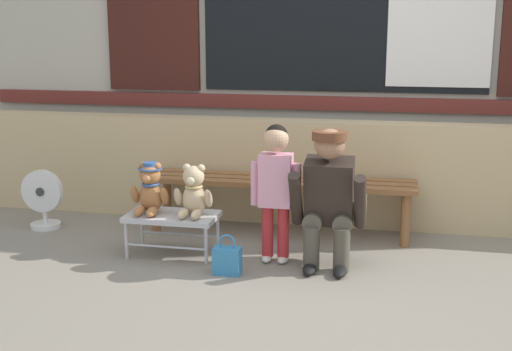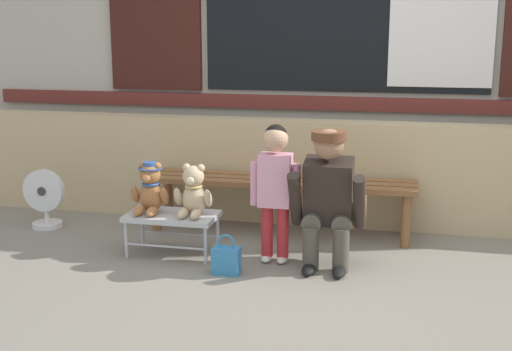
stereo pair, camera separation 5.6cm
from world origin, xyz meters
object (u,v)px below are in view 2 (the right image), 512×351
object	(u,v)px
wooden_bench_long	(280,187)
floor_fan	(45,199)
small_display_bench	(172,218)
teddy_bear_plain	(193,192)
handbag_on_ground	(226,260)
adult_crouching	(330,198)
teddy_bear_with_hat	(150,189)
child_standing	(275,178)

from	to	relation	value
wooden_bench_long	floor_fan	world-z (taller)	floor_fan
small_display_bench	teddy_bear_plain	distance (m)	0.25
wooden_bench_long	teddy_bear_plain	xyz separation A→B (m)	(-0.49, -0.66, 0.09)
teddy_bear_plain	handbag_on_ground	bearing A→B (deg)	-43.12
teddy_bear_plain	floor_fan	world-z (taller)	teddy_bear_plain
adult_crouching	handbag_on_ground	world-z (taller)	adult_crouching
adult_crouching	teddy_bear_plain	bearing A→B (deg)	179.14
wooden_bench_long	handbag_on_ground	size ratio (longest dim) A/B	7.72
teddy_bear_with_hat	teddy_bear_plain	xyz separation A→B (m)	(0.32, -0.00, -0.01)
child_standing	floor_fan	xyz separation A→B (m)	(-1.97, 0.39, -0.35)
wooden_bench_long	small_display_bench	xyz separation A→B (m)	(-0.65, -0.67, -0.11)
child_standing	handbag_on_ground	distance (m)	0.64
teddy_bear_with_hat	handbag_on_ground	distance (m)	0.80
wooden_bench_long	teddy_bear_plain	world-z (taller)	teddy_bear_plain
teddy_bear_with_hat	adult_crouching	distance (m)	1.27
teddy_bear_plain	wooden_bench_long	bearing A→B (deg)	53.73
small_display_bench	teddy_bear_plain	size ratio (longest dim) A/B	1.76
teddy_bear_plain	child_standing	world-z (taller)	child_standing
child_standing	adult_crouching	distance (m)	0.39
teddy_bear_plain	floor_fan	distance (m)	1.46
child_standing	floor_fan	world-z (taller)	child_standing
teddy_bear_with_hat	child_standing	world-z (taller)	child_standing
wooden_bench_long	floor_fan	xyz separation A→B (m)	(-1.87, -0.27, -0.13)
teddy_bear_plain	adult_crouching	xyz separation A→B (m)	(0.95, -0.01, 0.02)
wooden_bench_long	small_display_bench	bearing A→B (deg)	-134.21
teddy_bear_plain	floor_fan	bearing A→B (deg)	164.07
small_display_bench	teddy_bear_with_hat	bearing A→B (deg)	179.23
teddy_bear_with_hat	adult_crouching	bearing A→B (deg)	-0.68
adult_crouching	handbag_on_ground	xyz separation A→B (m)	(-0.64, -0.28, -0.38)
wooden_bench_long	teddy_bear_with_hat	world-z (taller)	teddy_bear_with_hat
teddy_bear_with_hat	teddy_bear_plain	distance (m)	0.32
small_display_bench	adult_crouching	size ratio (longest dim) A/B	0.67
teddy_bear_with_hat	floor_fan	size ratio (longest dim) A/B	0.76
adult_crouching	handbag_on_ground	size ratio (longest dim) A/B	3.49
teddy_bear_with_hat	child_standing	bearing A→B (deg)	0.34
teddy_bear_plain	handbag_on_ground	world-z (taller)	teddy_bear_plain
handbag_on_ground	wooden_bench_long	bearing A→B (deg)	79.85
teddy_bear_with_hat	floor_fan	world-z (taller)	teddy_bear_with_hat
wooden_bench_long	child_standing	xyz separation A→B (m)	(0.09, -0.66, 0.22)
wooden_bench_long	handbag_on_ground	distance (m)	1.01
adult_crouching	child_standing	bearing A→B (deg)	176.87
floor_fan	wooden_bench_long	bearing A→B (deg)	8.16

